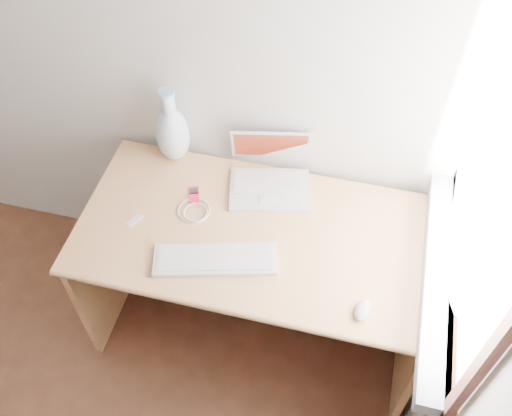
% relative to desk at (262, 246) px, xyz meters
% --- Properties ---
extents(back_wall, '(3.50, 0.04, 2.60)m').
position_rel_desk_xyz_m(back_wall, '(-1.03, 0.29, 0.78)').
color(back_wall, silver).
rests_on(back_wall, floor).
extents(window, '(0.11, 0.99, 1.10)m').
position_rel_desk_xyz_m(window, '(0.69, -0.16, 0.76)').
color(window, white).
rests_on(window, right_wall).
extents(desk, '(1.37, 0.68, 0.72)m').
position_rel_desk_xyz_m(desk, '(0.00, 0.00, 0.00)').
color(desk, tan).
rests_on(desk, floor).
extents(laptop, '(0.36, 0.33, 0.22)m').
position_rel_desk_xyz_m(laptop, '(-0.00, 0.17, 0.26)').
color(laptop, silver).
rests_on(laptop, desk).
extents(external_keyboard, '(0.46, 0.25, 0.02)m').
position_rel_desk_xyz_m(external_keyboard, '(-0.12, -0.25, 0.22)').
color(external_keyboard, silver).
rests_on(external_keyboard, desk).
extents(mouse, '(0.07, 0.10, 0.03)m').
position_rel_desk_xyz_m(mouse, '(0.43, -0.33, 0.22)').
color(mouse, silver).
rests_on(mouse, desk).
extents(ipod, '(0.07, 0.10, 0.01)m').
position_rel_desk_xyz_m(ipod, '(-0.29, 0.03, 0.21)').
color(ipod, '#AF0C2B').
rests_on(ipod, desk).
extents(cable_coil, '(0.16, 0.16, 0.01)m').
position_rel_desk_xyz_m(cable_coil, '(-0.26, -0.04, 0.21)').
color(cable_coil, silver).
rests_on(cable_coil, desk).
extents(remote, '(0.05, 0.07, 0.01)m').
position_rel_desk_xyz_m(remote, '(-0.47, -0.14, 0.21)').
color(remote, silver).
rests_on(remote, desk).
extents(vase, '(0.14, 0.14, 0.35)m').
position_rel_desk_xyz_m(vase, '(-0.43, 0.22, 0.35)').
color(vase, white).
rests_on(vase, desk).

